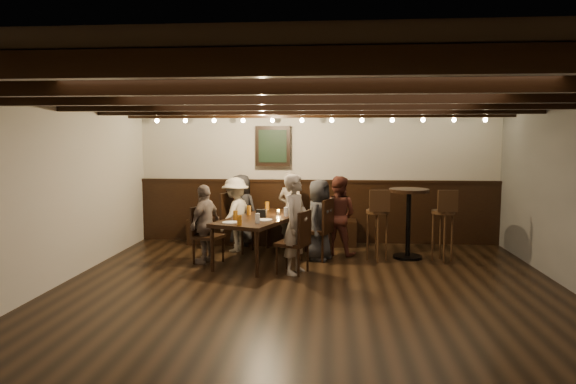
# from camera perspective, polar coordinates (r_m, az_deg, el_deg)

# --- Properties ---
(room) EXTENTS (7.00, 7.00, 7.00)m
(room) POSITION_cam_1_polar(r_m,az_deg,el_deg) (8.07, 1.01, 0.18)
(room) COLOR black
(room) RESTS_ON ground
(dining_table) EXTENTS (1.41, 2.02, 0.69)m
(dining_table) POSITION_cam_1_polar(r_m,az_deg,el_deg) (7.88, -2.81, -3.18)
(dining_table) COLOR black
(dining_table) RESTS_ON floor
(chair_left_near) EXTENTS (0.57, 0.57, 0.98)m
(chair_left_near) POSITION_cam_1_polar(r_m,az_deg,el_deg) (8.67, -5.67, -4.60)
(chair_left_near) COLOR black
(chair_left_near) RESTS_ON floor
(chair_left_far) EXTENTS (0.50, 0.50, 0.86)m
(chair_left_far) POSITION_cam_1_polar(r_m,az_deg,el_deg) (7.93, -8.95, -5.92)
(chair_left_far) COLOR black
(chair_left_far) RESTS_ON floor
(chair_right_near) EXTENTS (0.56, 0.56, 0.96)m
(chair_right_near) POSITION_cam_1_polar(r_m,az_deg,el_deg) (8.06, 3.26, -5.45)
(chair_right_near) COLOR black
(chair_right_near) RESTS_ON floor
(chair_right_far) EXTENTS (0.52, 0.52, 0.89)m
(chair_right_far) POSITION_cam_1_polar(r_m,az_deg,el_deg) (7.25, 0.63, -6.91)
(chair_right_far) COLOR black
(chair_right_far) RESTS_ON floor
(person_bench_left) EXTENTS (0.71, 0.59, 1.26)m
(person_bench_left) POSITION_cam_1_polar(r_m,az_deg,el_deg) (9.09, -5.24, -2.00)
(person_bench_left) COLOR #252427
(person_bench_left) RESTS_ON floor
(person_bench_centre) EXTENTS (0.56, 0.46, 1.32)m
(person_bench_centre) POSITION_cam_1_polar(r_m,az_deg,el_deg) (8.81, 0.33, -2.04)
(person_bench_centre) COLOR gray
(person_bench_centre) RESTS_ON floor
(person_bench_right) EXTENTS (0.75, 0.67, 1.29)m
(person_bench_right) POSITION_cam_1_polar(r_m,az_deg,el_deg) (8.35, 5.55, -2.62)
(person_bench_right) COLOR #56271D
(person_bench_right) RESTS_ON floor
(person_left_near) EXTENTS (0.71, 0.91, 1.24)m
(person_left_near) POSITION_cam_1_polar(r_m,az_deg,el_deg) (8.63, -5.86, -2.49)
(person_left_near) COLOR #BDB6A0
(person_left_near) RESTS_ON floor
(person_left_far) EXTENTS (0.51, 0.76, 1.20)m
(person_left_far) POSITION_cam_1_polar(r_m,az_deg,el_deg) (7.89, -9.18, -3.51)
(person_left_far) COLOR slate
(person_left_far) RESTS_ON floor
(person_right_near) EXTENTS (0.59, 0.71, 1.26)m
(person_right_near) POSITION_cam_1_polar(r_m,az_deg,el_deg) (7.98, 3.47, -3.10)
(person_right_near) COLOR #272729
(person_right_near) RESTS_ON floor
(person_right_far) EXTENTS (0.49, 0.59, 1.40)m
(person_right_far) POSITION_cam_1_polar(r_m,az_deg,el_deg) (7.15, 0.87, -3.60)
(person_right_far) COLOR #9D9485
(person_right_far) RESTS_ON floor
(pint_a) EXTENTS (0.07, 0.07, 0.14)m
(pint_a) POSITION_cam_1_polar(r_m,az_deg,el_deg) (8.61, -2.33, -1.55)
(pint_a) COLOR #BF7219
(pint_a) RESTS_ON dining_table
(pint_b) EXTENTS (0.07, 0.07, 0.14)m
(pint_b) POSITION_cam_1_polar(r_m,az_deg,el_deg) (8.34, 0.77, -1.79)
(pint_b) COLOR #BF7219
(pint_b) RESTS_ON dining_table
(pint_c) EXTENTS (0.07, 0.07, 0.14)m
(pint_c) POSITION_cam_1_polar(r_m,az_deg,el_deg) (8.09, -4.38, -2.04)
(pint_c) COLOR #BF7219
(pint_c) RESTS_ON dining_table
(pint_d) EXTENTS (0.07, 0.07, 0.14)m
(pint_d) POSITION_cam_1_polar(r_m,az_deg,el_deg) (7.91, -0.22, -2.21)
(pint_d) COLOR silver
(pint_d) RESTS_ON dining_table
(pint_e) EXTENTS (0.07, 0.07, 0.14)m
(pint_e) POSITION_cam_1_polar(r_m,az_deg,el_deg) (7.58, -5.87, -2.60)
(pint_e) COLOR #BF7219
(pint_e) RESTS_ON dining_table
(pint_f) EXTENTS (0.07, 0.07, 0.14)m
(pint_f) POSITION_cam_1_polar(r_m,az_deg,el_deg) (7.29, -3.42, -2.92)
(pint_f) COLOR silver
(pint_f) RESTS_ON dining_table
(pint_g) EXTENTS (0.07, 0.07, 0.14)m
(pint_g) POSITION_cam_1_polar(r_m,az_deg,el_deg) (7.15, -5.42, -3.12)
(pint_g) COLOR #BF7219
(pint_g) RESTS_ON dining_table
(plate_near) EXTENTS (0.24, 0.24, 0.01)m
(plate_near) POSITION_cam_1_polar(r_m,az_deg,el_deg) (7.34, -6.38, -3.38)
(plate_near) COLOR white
(plate_near) RESTS_ON dining_table
(plate_far) EXTENTS (0.24, 0.24, 0.01)m
(plate_far) POSITION_cam_1_polar(r_m,az_deg,el_deg) (7.53, -2.65, -3.12)
(plate_far) COLOR white
(plate_far) RESTS_ON dining_table
(condiment_caddy) EXTENTS (0.15, 0.10, 0.12)m
(condiment_caddy) POSITION_cam_1_polar(r_m,az_deg,el_deg) (7.82, -2.99, -2.39)
(condiment_caddy) COLOR black
(condiment_caddy) RESTS_ON dining_table
(candle) EXTENTS (0.05, 0.05, 0.05)m
(candle) POSITION_cam_1_polar(r_m,az_deg,el_deg) (8.08, -1.08, -2.36)
(candle) COLOR beige
(candle) RESTS_ON dining_table
(high_top_table) EXTENTS (0.62, 0.62, 1.10)m
(high_top_table) POSITION_cam_1_polar(r_m,az_deg,el_deg) (8.27, 13.24, -2.27)
(high_top_table) COLOR black
(high_top_table) RESTS_ON floor
(bar_stool_left) EXTENTS (0.35, 0.37, 1.12)m
(bar_stool_left) POSITION_cam_1_polar(r_m,az_deg,el_deg) (8.06, 9.88, -4.64)
(bar_stool_left) COLOR #311C0F
(bar_stool_left) RESTS_ON floor
(bar_stool_right) EXTENTS (0.36, 0.38, 1.12)m
(bar_stool_right) POSITION_cam_1_polar(r_m,az_deg,el_deg) (8.26, 16.80, -4.55)
(bar_stool_right) COLOR #311C0F
(bar_stool_right) RESTS_ON floor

